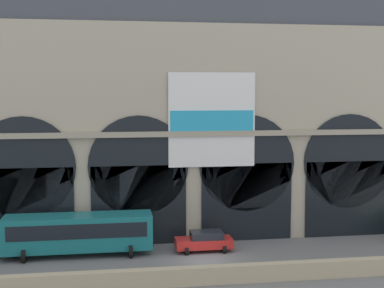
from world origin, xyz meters
The scene contains 5 objects.
ground_plane centered at (0.00, 0.00, 0.00)m, with size 200.00×200.00×0.00m, color slate.
quay_parapet_wall centered at (0.00, -4.71, 0.58)m, with size 90.00×0.70×1.16m, color #BCAD8C.
station_building centered at (0.02, 7.43, 10.61)m, with size 46.30×5.27×21.85m.
bus_midwest centered at (-9.13, 2.67, 1.78)m, with size 11.00×3.25×3.10m.
car_center centered at (0.45, 2.39, 0.80)m, with size 4.40×2.22×1.55m.
Camera 1 is at (-6.64, -37.58, 12.30)m, focal length 50.14 mm.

